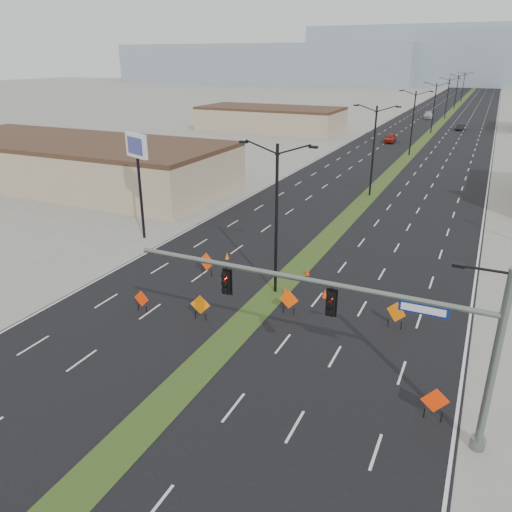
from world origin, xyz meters
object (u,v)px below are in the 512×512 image
at_px(construction_sign_3, 289,300).
at_px(cone_0, 285,291).
at_px(streetlight_3, 434,106).
at_px(construction_sign_1, 200,306).
at_px(streetlight_4, 447,97).
at_px(car_mid, 460,127).
at_px(signal_mast, 374,321).
at_px(streetlight_5, 457,91).
at_px(streetlight_0, 276,216).
at_px(streetlight_6, 463,86).
at_px(cone_3, 227,256).
at_px(car_far, 428,115).
at_px(cone_2, 307,271).
at_px(pole_sign_west, 137,154).
at_px(construction_sign_2, 207,262).
at_px(streetlight_1, 374,148).
at_px(cone_1, 325,293).
at_px(streetlight_2, 413,121).
at_px(construction_sign_0, 142,299).
at_px(car_left, 390,138).
at_px(construction_sign_5, 396,313).
at_px(construction_sign_4, 435,402).

relative_size(construction_sign_3, cone_0, 2.78).
xyz_separation_m(streetlight_3, construction_sign_1, (-2.58, -89.53, -4.44)).
bearing_deg(streetlight_4, car_mid, -75.77).
distance_m(signal_mast, streetlight_5, 150.25).
xyz_separation_m(streetlight_0, streetlight_6, (0.00, 168.00, 0.00)).
bearing_deg(cone_3, car_far, 89.09).
xyz_separation_m(streetlight_0, cone_2, (1.06, 3.53, -5.12)).
bearing_deg(streetlight_3, pole_sign_west, -100.64).
height_order(streetlight_3, construction_sign_2, streetlight_3).
height_order(streetlight_4, construction_sign_3, streetlight_4).
bearing_deg(streetlight_3, construction_sign_3, -88.68).
bearing_deg(streetlight_1, pole_sign_west, -122.99).
distance_m(streetlight_3, construction_sign_2, 83.99).
distance_m(streetlight_1, cone_1, 28.12).
bearing_deg(streetlight_2, streetlight_6, 90.00).
height_order(streetlight_6, construction_sign_3, streetlight_6).
xyz_separation_m(construction_sign_2, cone_3, (-0.21, 3.52, -0.81)).
distance_m(streetlight_2, cone_3, 52.75).
bearing_deg(streetlight_2, construction_sign_2, -95.68).
bearing_deg(signal_mast, construction_sign_0, 165.62).
bearing_deg(streetlight_5, cone_1, -88.63).
bearing_deg(construction_sign_1, streetlight_2, 75.77).
bearing_deg(pole_sign_west, streetlight_5, 107.27).
xyz_separation_m(streetlight_5, car_mid, (5.23, -48.62, -4.76)).
distance_m(construction_sign_1, pole_sign_west, 17.48).
relative_size(streetlight_0, streetlight_3, 1.00).
distance_m(car_left, cone_3, 64.05).
bearing_deg(car_left, pole_sign_west, -100.80).
bearing_deg(cone_1, construction_sign_3, -113.15).
bearing_deg(signal_mast, cone_3, 135.99).
height_order(streetlight_5, car_far, streetlight_5).
relative_size(car_left, construction_sign_3, 2.84).
xyz_separation_m(streetlight_3, construction_sign_2, (-5.54, -83.70, -4.34)).
xyz_separation_m(streetlight_6, construction_sign_2, (-5.54, -167.70, -4.34)).
xyz_separation_m(construction_sign_3, construction_sign_5, (6.31, 1.01, 0.06)).
height_order(streetlight_5, pole_sign_west, streetlight_5).
distance_m(streetlight_3, construction_sign_1, 89.68).
relative_size(streetlight_3, construction_sign_4, 6.08).
bearing_deg(streetlight_4, streetlight_5, 90.00).
bearing_deg(signal_mast, construction_sign_1, 158.14).
bearing_deg(construction_sign_3, streetlight_2, 86.73).
distance_m(streetlight_6, cone_1, 167.56).
bearing_deg(pole_sign_west, cone_2, 17.52).
height_order(construction_sign_1, cone_2, construction_sign_1).
distance_m(streetlight_6, cone_3, 164.36).
relative_size(construction_sign_4, cone_1, 2.70).
height_order(streetlight_2, car_far, streetlight_2).
bearing_deg(cone_2, streetlight_6, 90.37).
distance_m(streetlight_2, cone_2, 52.73).
bearing_deg(construction_sign_3, construction_sign_5, 3.90).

